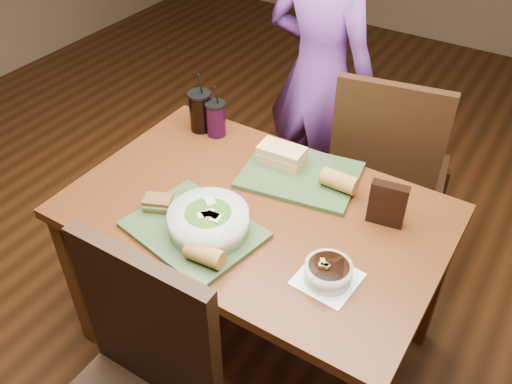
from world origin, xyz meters
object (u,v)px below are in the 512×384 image
(dining_table, at_px, (256,226))
(diner, at_px, (319,76))
(sandwich_far, at_px, (282,155))
(chip_bag, at_px, (388,204))
(soup_bowl, at_px, (328,272))
(chair_far, at_px, (389,169))
(cup_berry, at_px, (216,119))
(sandwich_near, at_px, (158,203))
(baguette_near, at_px, (205,254))
(tray_near, at_px, (194,230))
(baguette_far, at_px, (339,181))
(salad_bowl, at_px, (209,220))
(cup_cola, at_px, (200,111))
(tray_far, at_px, (300,175))

(dining_table, distance_m, diner, 0.99)
(sandwich_far, xyz_separation_m, chip_bag, (0.46, -0.09, 0.03))
(diner, bearing_deg, soup_bowl, 121.37)
(chair_far, xyz_separation_m, cup_berry, (-0.64, -0.39, 0.25))
(sandwich_near, distance_m, sandwich_far, 0.51)
(sandwich_near, bearing_deg, chair_far, 60.01)
(sandwich_near, relative_size, cup_berry, 0.49)
(diner, distance_m, baguette_near, 1.29)
(tray_near, xyz_separation_m, baguette_far, (0.31, 0.45, 0.04))
(salad_bowl, bearing_deg, baguette_far, 58.31)
(chair_far, height_order, cup_cola, chair_far)
(diner, distance_m, tray_near, 1.17)
(sandwich_far, distance_m, cup_berry, 0.34)
(cup_berry, bearing_deg, chip_bag, -9.99)
(soup_bowl, bearing_deg, cup_berry, 147.67)
(salad_bowl, height_order, baguette_near, salad_bowl)
(soup_bowl, xyz_separation_m, sandwich_far, (-0.41, 0.42, 0.02))
(baguette_near, xyz_separation_m, chip_bag, (0.39, 0.48, 0.03))
(sandwich_near, xyz_separation_m, cup_cola, (-0.20, 0.51, 0.05))
(dining_table, height_order, tray_far, tray_far)
(dining_table, relative_size, tray_near, 3.10)
(sandwich_far, relative_size, baguette_far, 1.37)
(tray_far, height_order, cup_berry, cup_berry)
(tray_far, relative_size, cup_berry, 1.84)
(soup_bowl, bearing_deg, dining_table, 155.26)
(sandwich_far, height_order, chip_bag, chip_bag)
(tray_near, height_order, cup_berry, cup_berry)
(sandwich_far, bearing_deg, soup_bowl, -46.05)
(chair_far, relative_size, tray_far, 2.46)
(diner, distance_m, sandwich_near, 1.15)
(dining_table, relative_size, baguette_far, 9.95)
(chip_bag, bearing_deg, salad_bowl, -151.67)
(sandwich_near, height_order, cup_cola, cup_cola)
(tray_far, xyz_separation_m, sandwich_near, (-0.32, -0.44, 0.03))
(cup_cola, bearing_deg, diner, 70.59)
(dining_table, distance_m, sandwich_near, 0.36)
(tray_far, relative_size, cup_cola, 1.59)
(baguette_near, xyz_separation_m, cup_berry, (-0.40, 0.62, 0.03))
(baguette_far, distance_m, cup_cola, 0.68)
(sandwich_near, height_order, baguette_far, baguette_far)
(diner, relative_size, cup_berry, 6.82)
(diner, distance_m, soup_bowl, 1.27)
(tray_far, relative_size, sandwich_far, 2.34)
(dining_table, bearing_deg, soup_bowl, -24.74)
(sandwich_near, bearing_deg, dining_table, 36.31)
(tray_near, distance_m, baguette_far, 0.55)
(tray_far, xyz_separation_m, baguette_far, (0.16, -0.01, 0.04))
(sandwich_far, distance_m, baguette_far, 0.25)
(salad_bowl, bearing_deg, chip_bag, 37.92)
(salad_bowl, height_order, baguette_far, salad_bowl)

